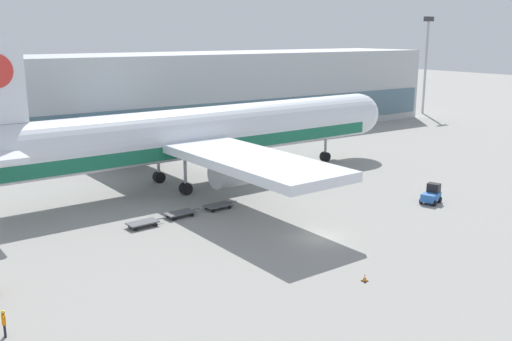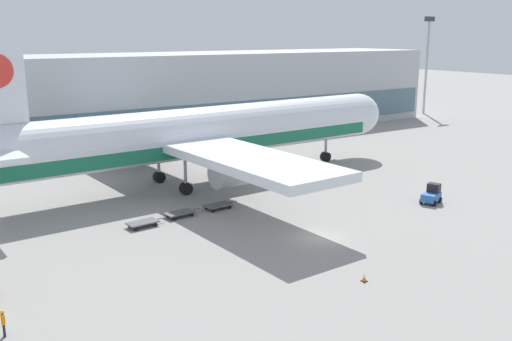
% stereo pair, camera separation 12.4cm
% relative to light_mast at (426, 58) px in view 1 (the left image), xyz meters
% --- Properties ---
extents(ground_plane, '(400.00, 400.00, 0.00)m').
position_rel_light_mast_xyz_m(ground_plane, '(-71.12, -47.81, -12.21)').
color(ground_plane, gray).
extents(terminal_building, '(90.00, 18.20, 14.00)m').
position_rel_light_mast_xyz_m(terminal_building, '(-51.25, 5.68, -5.22)').
color(terminal_building, '#B2B7BC').
rests_on(terminal_building, ground_plane).
extents(light_mast, '(2.80, 0.50, 20.83)m').
position_rel_light_mast_xyz_m(light_mast, '(0.00, 0.00, 0.00)').
color(light_mast, '#9EA0A5').
rests_on(light_mast, ground_plane).
extents(airplane_main, '(58.10, 48.26, 17.00)m').
position_rel_light_mast_xyz_m(airplane_main, '(-70.91, -25.71, -6.37)').
color(airplane_main, silver).
rests_on(airplane_main, ground_plane).
extents(baggage_tug_mid, '(2.75, 2.26, 2.00)m').
position_rel_light_mast_xyz_m(baggage_tug_mid, '(-54.44, -46.44, -11.33)').
color(baggage_tug_mid, '#2D66B7').
rests_on(baggage_tug_mid, ground_plane).
extents(baggage_dolly_lead, '(3.75, 1.69, 0.48)m').
position_rel_light_mast_xyz_m(baggage_dolly_lead, '(-82.48, -36.53, -11.82)').
color(baggage_dolly_lead, '#56565B').
rests_on(baggage_dolly_lead, ground_plane).
extents(baggage_dolly_second, '(3.75, 1.69, 0.48)m').
position_rel_light_mast_xyz_m(baggage_dolly_second, '(-78.34, -35.82, -11.82)').
color(baggage_dolly_second, '#56565B').
rests_on(baggage_dolly_second, ground_plane).
extents(baggage_dolly_third, '(3.75, 1.69, 0.48)m').
position_rel_light_mast_xyz_m(baggage_dolly_third, '(-73.99, -35.72, -11.82)').
color(baggage_dolly_third, '#56565B').
rests_on(baggage_dolly_third, ground_plane).
extents(ground_crew_near, '(0.28, 0.56, 1.69)m').
position_rel_light_mast_xyz_m(ground_crew_near, '(-97.02, -50.20, -11.22)').
color(ground_crew_near, black).
rests_on(ground_crew_near, ground_plane).
extents(traffic_cone_near, '(0.40, 0.40, 0.57)m').
position_rel_light_mast_xyz_m(traffic_cone_near, '(-74.15, -56.52, -11.93)').
color(traffic_cone_near, black).
rests_on(traffic_cone_near, ground_plane).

